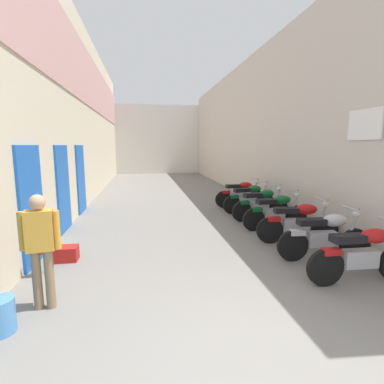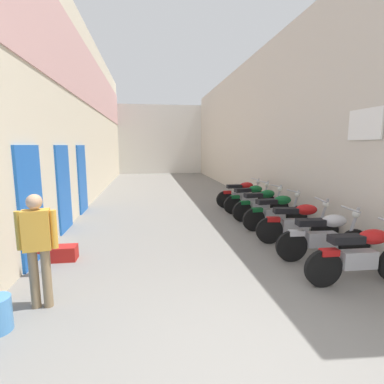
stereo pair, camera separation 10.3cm
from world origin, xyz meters
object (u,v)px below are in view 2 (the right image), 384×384
Objects in this scene: pedestrian_by_doorway at (38,243)px; umbrella_leaning at (39,237)px; motorcycle_nearest at (362,254)px; motorcycle_fifth at (262,203)px; motorcycle_seventh at (242,193)px; motorcycle_third at (298,222)px; motorcycle_fourth at (276,211)px; motorcycle_second at (324,235)px; motorcycle_sixth at (250,198)px; plastic_crate at (65,253)px.

pedestrian_by_doorway is 1.13m from umbrella_leaning.
umbrella_leaning is at bearing 167.94° from motorcycle_nearest.
motorcycle_seventh is (0.00, 1.87, 0.00)m from motorcycle_fifth.
motorcycle_nearest is 1.00× the size of motorcycle_third.
motorcycle_fourth is at bearing -90.00° from motorcycle_seventh.
motorcycle_nearest is 1.00m from motorcycle_second.
motorcycle_sixth is (-0.00, 3.11, 0.00)m from motorcycle_third.
motorcycle_third and motorcycle_seventh have the same top height.
motorcycle_fifth is at bearing 90.00° from motorcycle_nearest.
pedestrian_by_doorway is at bearing -139.36° from motorcycle_fifth.
motorcycle_sixth is 0.89m from motorcycle_seventh.
motorcycle_second is 4.88m from pedestrian_by_doorway.
motorcycle_fifth is at bearing 30.74° from umbrella_leaning.
motorcycle_fifth is 5.97m from umbrella_leaning.
motorcycle_fourth is at bearing 90.00° from motorcycle_nearest.
motorcycle_sixth is 0.99× the size of motorcycle_seventh.
pedestrian_by_doorway is at bearing -157.63° from motorcycle_third.
motorcycle_nearest is 1.18× the size of pedestrian_by_doorway.
motorcycle_second is 1.01× the size of motorcycle_fifth.
motorcycle_second and motorcycle_fifth have the same top height.
motorcycle_fourth is at bearing 33.00° from pedestrian_by_doorway.
motorcycle_seventh is at bearing 40.85° from plastic_crate.
motorcycle_seventh is at bearing 43.79° from umbrella_leaning.
motorcycle_seventh is at bearing 51.33° from pedestrian_by_doorway.
motorcycle_nearest is 6.01m from motorcycle_seventh.
motorcycle_nearest is 1.00× the size of motorcycle_second.
motorcycle_fourth is at bearing 90.00° from motorcycle_second.
motorcycle_fourth is at bearing -90.00° from motorcycle_sixth.
plastic_crate is (-4.92, -4.25, -0.36)m from motorcycle_seventh.
motorcycle_fifth is at bearing -90.00° from motorcycle_seventh.
motorcycle_third is at bearing 22.37° from pedestrian_by_doorway.
motorcycle_third is 3.11m from motorcycle_sixth.
motorcycle_second is at bearing 90.00° from motorcycle_nearest.
plastic_crate is at bearing 171.28° from motorcycle_second.
umbrella_leaning is (-5.13, 0.09, 0.18)m from motorcycle_second.
motorcycle_seventh is at bearing 90.00° from motorcycle_second.
motorcycle_sixth is 1.90× the size of umbrella_leaning.
motorcycle_second is at bearing -90.00° from motorcycle_seventh.
motorcycle_fourth is 1.00× the size of motorcycle_seventh.
motorcycle_fourth is 5.52m from umbrella_leaning.
motorcycle_fourth is 1.00× the size of motorcycle_sixth.
motorcycle_third is 4.00m from motorcycle_seventh.
plastic_crate is at bearing -139.15° from motorcycle_seventh.
umbrella_leaning is (-5.13, -4.02, 0.18)m from motorcycle_sixth.
umbrella_leaning is at bearing 108.69° from pedestrian_by_doorway.
motorcycle_fourth is 1.97m from motorcycle_sixth.
motorcycle_second is 1.00× the size of motorcycle_fourth.
pedestrian_by_doorway reaches higher than plastic_crate.
motorcycle_fifth is 4.18× the size of plastic_crate.
motorcycle_third is at bearing -90.00° from motorcycle_sixth.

